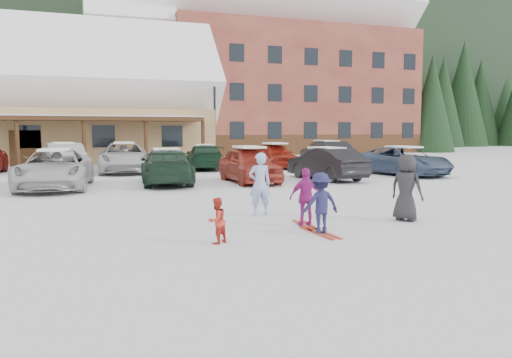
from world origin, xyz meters
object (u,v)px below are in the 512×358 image
object	(u,v)px
day_lodge	(0,105)
parked_car_3	(166,167)
parked_car_5	(326,164)
parked_car_12	(275,156)
parked_car_2	(55,169)
parked_car_10	(124,157)
parked_car_6	(403,161)
parked_car_4	(249,165)
bystander_dark	(406,188)
parked_car_13	(326,154)
child_magenta	(306,197)
lamp_post	(215,115)
alpine_hotel	(266,67)
toddler_red	(217,221)
adult_skier	(260,184)
parked_car_9	(63,158)
parked_car_11	(205,157)
child_navy	(320,203)

from	to	relation	value
day_lodge	parked_car_3	distance (m)	20.26
parked_car_5	parked_car_12	bearing A→B (deg)	-101.25
parked_car_2	parked_car_10	bearing A→B (deg)	70.84
parked_car_6	parked_car_4	bearing A→B (deg)	175.40
parked_car_2	bystander_dark	bearing A→B (deg)	-44.94
day_lodge	parked_car_10	world-z (taller)	day_lodge
bystander_dark	parked_car_13	distance (m)	18.19
child_magenta	day_lodge	bearing A→B (deg)	-63.19
parked_car_4	lamp_post	bearing A→B (deg)	80.95
alpine_hotel	toddler_red	bearing A→B (deg)	-111.63
day_lodge	adult_skier	distance (m)	28.27
alpine_hotel	parked_car_9	size ratio (longest dim) A/B	6.71
alpine_hotel	parked_car_10	bearing A→B (deg)	-126.34
parked_car_12	toddler_red	bearing A→B (deg)	-115.28
adult_skier	parked_car_9	world-z (taller)	adult_skier
parked_car_12	bystander_dark	bearing A→B (deg)	-101.39
parked_car_3	parked_car_11	xyz separation A→B (m)	(3.28, 7.12, -0.02)
child_magenta	parked_car_11	size ratio (longest dim) A/B	0.28
parked_car_9	parked_car_2	bearing A→B (deg)	81.06
lamp_post	parked_car_6	distance (m)	14.91
alpine_hotel	parked_car_10	distance (m)	28.03
adult_skier	parked_car_3	size ratio (longest dim) A/B	0.33
parked_car_13	alpine_hotel	bearing A→B (deg)	-98.60
alpine_hotel	parked_car_4	bearing A→B (deg)	-111.67
parked_car_5	parked_car_6	bearing A→B (deg)	-178.38
parked_car_5	parked_car_3	bearing A→B (deg)	-12.44
parked_car_10	parked_car_13	xyz separation A→B (m)	(11.90, 0.26, 0.00)
parked_car_11	toddler_red	bearing A→B (deg)	85.91
day_lodge	bystander_dark	size ratio (longest dim) A/B	17.92
parked_car_5	parked_car_6	distance (m)	4.69
parked_car_12	day_lodge	bearing A→B (deg)	143.78
child_magenta	parked_car_10	distance (m)	16.77
toddler_red	parked_car_3	world-z (taller)	parked_car_3
alpine_hotel	adult_skier	bearing A→B (deg)	-110.57
lamp_post	adult_skier	size ratio (longest dim) A/B	3.56
lamp_post	parked_car_3	world-z (taller)	lamp_post
parked_car_2	parked_car_3	bearing A→B (deg)	8.47
parked_car_11	child_magenta	bearing A→B (deg)	92.89
adult_skier	parked_car_11	bearing A→B (deg)	-94.01
adult_skier	parked_car_2	xyz separation A→B (m)	(-5.29, 8.06, -0.07)
alpine_hotel	parked_car_3	xyz separation A→B (m)	(-14.76, -28.14, -7.92)
parked_car_12	parked_car_5	bearing A→B (deg)	-93.63
day_lodge	alpine_hotel	bearing A→B (deg)	23.33
parked_car_4	parked_car_10	size ratio (longest dim) A/B	0.79
toddler_red	parked_car_5	size ratio (longest dim) A/B	0.21
child_navy	parked_car_9	bearing A→B (deg)	-75.44
parked_car_10	parked_car_13	world-z (taller)	parked_car_13
child_navy	parked_car_5	xyz separation A→B (m)	(5.49, 10.42, 0.06)
toddler_red	parked_car_6	distance (m)	16.87
parked_car_13	parked_car_9	bearing A→B (deg)	0.46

